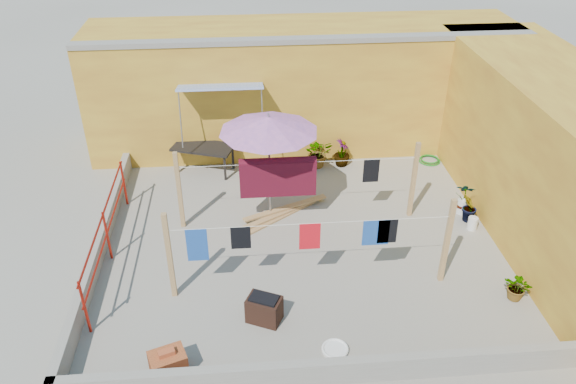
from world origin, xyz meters
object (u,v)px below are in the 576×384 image
(water_jug_b, at_px, (473,223))
(green_hose, at_px, (429,160))
(plant_back_a, at_px, (318,153))
(water_jug_a, at_px, (462,206))
(white_basin, at_px, (335,349))
(outdoor_table, at_px, (203,149))
(brick_stack, at_px, (168,363))
(brazier, at_px, (264,309))
(patio_umbrella, at_px, (269,125))

(water_jug_b, relative_size, green_hose, 0.57)
(green_hose, xyz_separation_m, plant_back_a, (-2.94, 0.00, 0.34))
(water_jug_a, height_order, green_hose, water_jug_a)
(white_basin, xyz_separation_m, plant_back_a, (0.54, 6.19, 0.34))
(outdoor_table, distance_m, water_jug_a, 6.32)
(white_basin, relative_size, water_jug_b, 1.37)
(brick_stack, xyz_separation_m, brazier, (1.54, 1.02, 0.04))
(white_basin, xyz_separation_m, green_hose, (3.47, 6.19, -0.00))
(patio_umbrella, xyz_separation_m, green_hose, (4.29, 2.17, -2.18))
(outdoor_table, bearing_deg, green_hose, 0.00)
(water_jug_a, bearing_deg, water_jug_b, -90.00)
(green_hose, relative_size, plant_back_a, 0.75)
(patio_umbrella, bearing_deg, water_jug_a, -3.28)
(green_hose, bearing_deg, brazier, -130.46)
(brazier, xyz_separation_m, water_jug_a, (4.59, 2.97, -0.08))
(patio_umbrella, relative_size, water_jug_a, 6.42)
(water_jug_b, bearing_deg, white_basin, -137.83)
(outdoor_table, distance_m, white_basin, 6.65)
(patio_umbrella, distance_m, water_jug_b, 4.85)
(water_jug_a, height_order, plant_back_a, plant_back_a)
(brick_stack, bearing_deg, plant_back_a, 63.47)
(patio_umbrella, relative_size, brick_stack, 3.78)
(water_jug_b, height_order, plant_back_a, plant_back_a)
(green_hose, bearing_deg, patio_umbrella, -153.24)
(water_jug_a, relative_size, water_jug_b, 1.18)
(water_jug_a, bearing_deg, plant_back_a, 140.60)
(water_jug_b, xyz_separation_m, green_hose, (0.00, 3.04, -0.11))
(brick_stack, relative_size, plant_back_a, 0.86)
(green_hose, distance_m, plant_back_a, 2.96)
(outdoor_table, xyz_separation_m, green_hose, (5.82, 0.00, -0.59))
(water_jug_a, relative_size, green_hose, 0.68)
(white_basin, height_order, water_jug_b, water_jug_b)
(patio_umbrella, relative_size, water_jug_b, 7.55)
(outdoor_table, height_order, water_jug_a, outdoor_table)
(water_jug_a, relative_size, plant_back_a, 0.50)
(outdoor_table, bearing_deg, white_basin, -69.24)
(green_hose, bearing_deg, outdoor_table, -180.00)
(brick_stack, bearing_deg, water_jug_a, 33.05)
(brick_stack, xyz_separation_m, white_basin, (2.66, 0.21, -0.17))
(white_basin, bearing_deg, brazier, 143.79)
(patio_umbrella, xyz_separation_m, brick_stack, (-1.84, -4.23, -2.01))
(white_basin, relative_size, plant_back_a, 0.59)
(water_jug_b, bearing_deg, water_jug_a, 90.00)
(brazier, xyz_separation_m, water_jug_b, (4.59, 2.33, -0.11))
(patio_umbrella, xyz_separation_m, outdoor_table, (-1.53, 2.17, -1.59))
(brick_stack, distance_m, white_basin, 2.67)
(patio_umbrella, xyz_separation_m, white_basin, (0.82, -4.03, -2.18))
(white_basin, bearing_deg, green_hose, 60.70)
(brazier, relative_size, water_jug_a, 1.77)
(brazier, xyz_separation_m, green_hose, (4.59, 5.38, -0.21))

